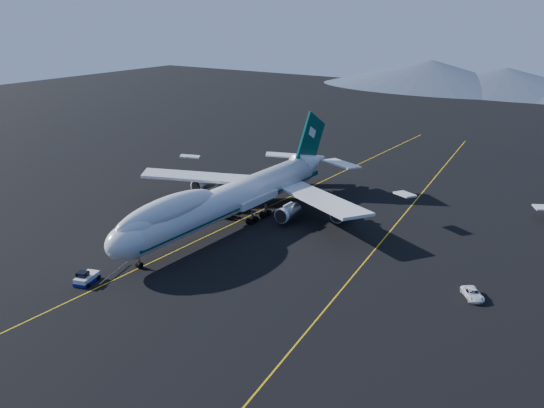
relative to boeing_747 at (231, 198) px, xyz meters
The scene contains 6 objects.
ground 5.81m from the boeing_747, 90.00° to the right, with size 500.00×500.00×0.00m, color black.
taxiway_line_main 5.80m from the boeing_747, 90.00° to the right, with size 0.25×220.00×0.01m, color gold.
taxiway_line_side 32.14m from the boeing_747, 18.38° to the left, with size 0.25×200.00×0.01m, color gold.
boeing_747 is the anchor object (origin of this frame).
pushback_tug 36.06m from the boeing_747, 94.82° to the right, with size 3.73×5.20×2.05m.
service_van 52.45m from the boeing_747, ahead, with size 2.42×5.24×1.46m, color white.
Camera 1 is at (73.36, -94.36, 44.02)m, focal length 40.00 mm.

